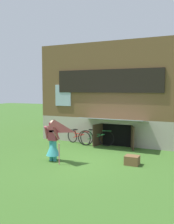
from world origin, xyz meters
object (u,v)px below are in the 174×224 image
at_px(person, 53,144).
at_px(bicycle_green, 96,138).
at_px(kite, 54,131).
at_px(wooden_crate, 132,160).
at_px(bicycle_red, 79,137).

bearing_deg(person, bicycle_green, 62.60).
bearing_deg(person, kite, -70.18).
bearing_deg(wooden_crate, bicycle_red, 145.13).
bearing_deg(kite, person, 127.12).
xyz_separation_m(person, kite, (0.40, -0.52, 0.61)).
distance_m(kite, bicycle_red, 3.79).
relative_size(person, kite, 0.99).
relative_size(kite, bicycle_green, 0.92).
bearing_deg(kite, wooden_crate, 27.31).
distance_m(bicycle_green, wooden_crate, 3.26).
bearing_deg(kite, bicycle_red, 102.88).
xyz_separation_m(person, wooden_crate, (2.88, 0.76, -0.49)).
distance_m(kite, wooden_crate, 3.01).
height_order(kite, bicycle_red, kite).
xyz_separation_m(bicycle_green, wooden_crate, (2.35, -2.25, -0.22)).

